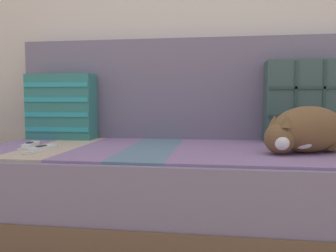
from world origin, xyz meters
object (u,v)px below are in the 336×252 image
throw_pillow_quilted (306,102)px  throw_pillow_striped (62,107)px  sleeping_cat (305,131)px  game_remote_far (42,148)px  couch (201,194)px  game_remote_near (30,145)px

throw_pillow_quilted → throw_pillow_striped: throw_pillow_quilted is taller
sleeping_cat → game_remote_far: bearing=-175.3°
sleeping_cat → game_remote_far: sleeping_cat is taller
couch → game_remote_near: size_ratio=10.72×
throw_pillow_quilted → throw_pillow_striped: size_ratio=1.12×
throw_pillow_striped → throw_pillow_quilted: bearing=0.0°
throw_pillow_quilted → game_remote_far: size_ratio=2.02×
sleeping_cat → game_remote_far: size_ratio=1.94×
game_remote_far → throw_pillow_quilted: bearing=19.9°
game_remote_far → throw_pillow_striped: bearing=105.1°
couch → throw_pillow_quilted: throw_pillow_quilted is taller
sleeping_cat → throw_pillow_striped: bearing=164.4°
sleeping_cat → game_remote_near: (-1.19, 0.01, -0.08)m
throw_pillow_striped → game_remote_far: (0.11, -0.42, -0.17)m
throw_pillow_striped → game_remote_near: size_ratio=1.86×
throw_pillow_quilted → game_remote_far: throw_pillow_quilted is taller
sleeping_cat → game_remote_far: 1.08m
throw_pillow_striped → game_remote_near: (0.00, -0.32, -0.17)m
couch → game_remote_near: (-0.77, -0.09, 0.22)m
throw_pillow_quilted → sleeping_cat: (-0.09, -0.33, -0.12)m
game_remote_near → game_remote_far: 0.15m
sleeping_cat → game_remote_far: (-1.08, -0.09, -0.08)m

